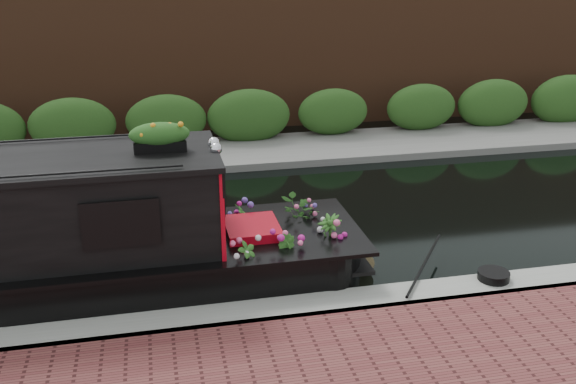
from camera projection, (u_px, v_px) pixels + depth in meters
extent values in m
plane|color=black|center=(180.00, 232.00, 11.37)|extent=(80.00, 80.00, 0.00)
cube|color=gray|center=(194.00, 333.00, 8.35)|extent=(40.00, 0.60, 0.50)
cube|color=slate|center=(170.00, 160.00, 15.21)|extent=(40.00, 2.40, 0.34)
cube|color=#234818|center=(168.00, 150.00, 16.03)|extent=(40.00, 1.10, 2.80)
cube|color=#4F2D1A|center=(165.00, 128.00, 17.95)|extent=(40.00, 1.00, 8.00)
cube|color=#A90615|center=(216.00, 197.00, 9.12)|extent=(0.07, 1.70, 1.31)
cube|color=black|center=(121.00, 224.00, 8.05)|extent=(0.87, 0.03, 0.53)
cube|color=#A90615|center=(252.00, 239.00, 9.47)|extent=(0.78, 0.88, 0.49)
sphere|color=silver|center=(216.00, 149.00, 8.73)|extent=(0.17, 0.17, 0.17)
sphere|color=silver|center=(214.00, 143.00, 8.98)|extent=(0.17, 0.17, 0.17)
cube|color=black|center=(160.00, 146.00, 8.69)|extent=(0.70, 0.22, 0.15)
ellipsoid|color=orange|center=(159.00, 133.00, 8.62)|extent=(0.77, 0.24, 0.23)
imported|color=#295B1E|center=(248.00, 261.00, 8.73)|extent=(0.35, 0.33, 0.55)
imported|color=#295B1E|center=(288.00, 254.00, 8.95)|extent=(0.38, 0.37, 0.53)
imported|color=#295B1E|center=(302.00, 216.00, 10.07)|extent=(0.78, 0.75, 0.66)
imported|color=#295B1E|center=(329.00, 237.00, 9.35)|extent=(0.52, 0.52, 0.65)
imported|color=#295B1E|center=(242.00, 221.00, 10.01)|extent=(0.23, 0.32, 0.56)
cylinder|color=olive|center=(361.00, 260.00, 9.99)|extent=(0.32, 0.35, 0.32)
cylinder|color=black|center=(494.00, 276.00, 9.18)|extent=(0.45, 0.45, 0.12)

